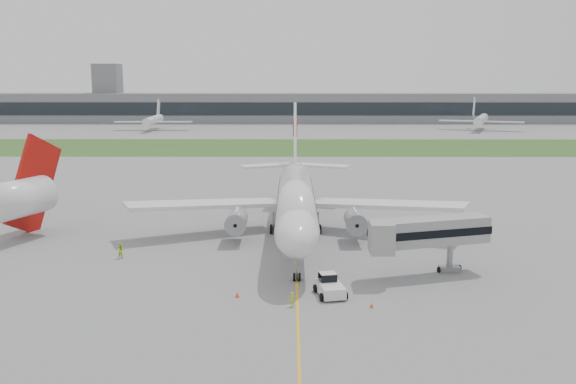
{
  "coord_description": "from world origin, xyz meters",
  "views": [
    {
      "loc": [
        -0.61,
        -83.04,
        22.39
      ],
      "look_at": [
        -1.08,
        2.0,
        6.91
      ],
      "focal_mm": 40.0,
      "sensor_mm": 36.0,
      "label": 1
    }
  ],
  "objects_px": {
    "airliner": "(296,197)",
    "neighbor_aircraft": "(17,197)",
    "jet_bridge": "(423,233)",
    "ground_crew_near": "(292,299)",
    "pushback_tug": "(330,286)"
  },
  "relations": [
    {
      "from": "airliner",
      "to": "pushback_tug",
      "type": "bearing_deg",
      "value": -82.22
    },
    {
      "from": "airliner",
      "to": "pushback_tug",
      "type": "xyz_separation_m",
      "value": [
        3.34,
        -24.46,
        -4.69
      ]
    },
    {
      "from": "ground_crew_near",
      "to": "neighbor_aircraft",
      "type": "bearing_deg",
      "value": -69.14
    },
    {
      "from": "neighbor_aircraft",
      "to": "jet_bridge",
      "type": "bearing_deg",
      "value": 4.92
    },
    {
      "from": "jet_bridge",
      "to": "neighbor_aircraft",
      "type": "relative_size",
      "value": 0.77
    },
    {
      "from": "ground_crew_near",
      "to": "neighbor_aircraft",
      "type": "xyz_separation_m",
      "value": [
        -37.62,
        26.02,
        5.17
      ]
    },
    {
      "from": "ground_crew_near",
      "to": "neighbor_aircraft",
      "type": "relative_size",
      "value": 0.08
    },
    {
      "from": "pushback_tug",
      "to": "neighbor_aircraft",
      "type": "height_order",
      "value": "neighbor_aircraft"
    },
    {
      "from": "jet_bridge",
      "to": "ground_crew_near",
      "type": "xyz_separation_m",
      "value": [
        -14.74,
        -9.91,
        -4.26
      ]
    },
    {
      "from": "airliner",
      "to": "neighbor_aircraft",
      "type": "bearing_deg",
      "value": -177.0
    },
    {
      "from": "airliner",
      "to": "neighbor_aircraft",
      "type": "relative_size",
      "value": 2.91
    },
    {
      "from": "airliner",
      "to": "jet_bridge",
      "type": "xyz_separation_m",
      "value": [
        14.18,
        -18.11,
        -0.62
      ]
    },
    {
      "from": "airliner",
      "to": "jet_bridge",
      "type": "bearing_deg",
      "value": -51.94
    },
    {
      "from": "pushback_tug",
      "to": "jet_bridge",
      "type": "relative_size",
      "value": 0.32
    },
    {
      "from": "ground_crew_near",
      "to": "neighbor_aircraft",
      "type": "height_order",
      "value": "neighbor_aircraft"
    }
  ]
}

